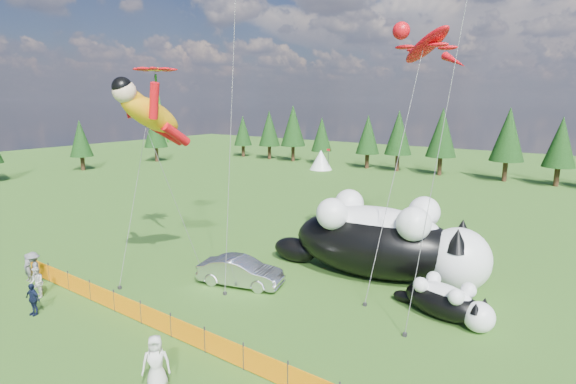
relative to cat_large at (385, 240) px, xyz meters
The scene contains 15 objects.
ground 10.19m from the cat_large, 123.85° to the right, with size 160.00×160.00×0.00m, color #133A0A.
safety_fence 12.67m from the cat_large, 116.20° to the right, with size 22.06×0.06×1.10m.
tree_line 37.19m from the cat_large, 98.59° to the left, with size 90.00×4.00×8.00m, color black, non-canonical shape.
festival_tents 32.20m from the cat_large, 80.25° to the left, with size 50.00×3.20×2.80m, color white, non-canonical shape.
cat_large is the anchor object (origin of this frame).
cat_small 5.37m from the cat_large, 34.20° to the right, with size 4.92×2.56×1.80m.
car 8.11m from the cat_large, 136.55° to the right, with size 1.60×4.58×1.51m, color silver.
spectator_a 19.64m from the cat_large, 142.72° to the right, with size 0.57×0.37×1.56m, color #5E5D62.
spectator_b 18.19m from the cat_large, 135.89° to the right, with size 0.78×0.46×1.61m, color silver.
spectator_c 17.76m from the cat_large, 129.67° to the right, with size 0.90×0.46×1.54m, color #121932.
spectator_d 18.90m from the cat_large, 140.37° to the right, with size 1.24×0.64×1.92m, color #5E5D62.
spectator_e 14.06m from the cat_large, 99.15° to the right, with size 0.96×0.63×1.97m, color silver.
superhero_kite 14.16m from the cat_large, 141.79° to the right, with size 4.49×5.00×11.20m.
gecko_kite 11.16m from the cat_large, 82.73° to the left, with size 6.69×10.66×14.83m.
flower_kite 16.45m from the cat_large, 159.34° to the right, with size 3.94×6.61×12.52m.
Camera 1 is at (14.97, -14.15, 9.75)m, focal length 28.00 mm.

